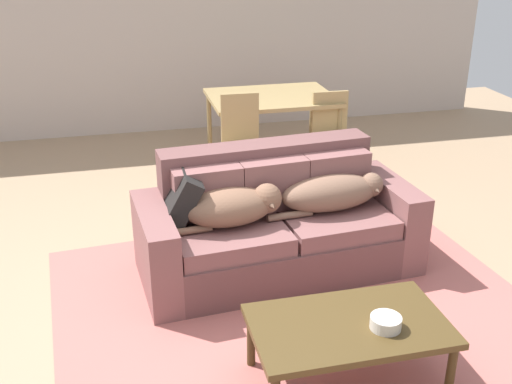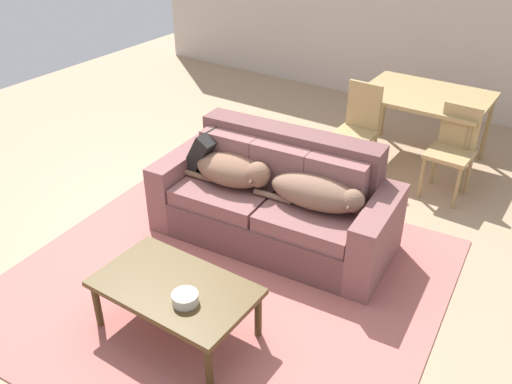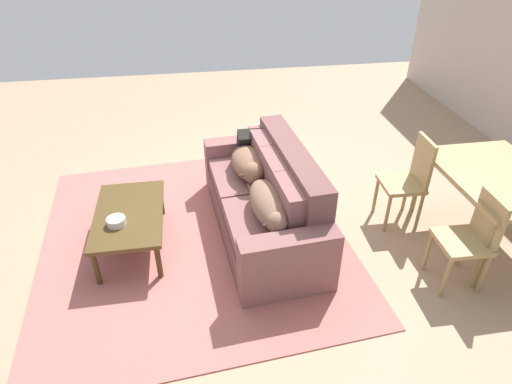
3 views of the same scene
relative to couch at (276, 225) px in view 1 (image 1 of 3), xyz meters
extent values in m
plane|color=tan|center=(-0.29, -0.34, -0.35)|extent=(10.00, 10.00, 0.00)
cube|color=beige|center=(-0.29, 3.66, 1.00)|extent=(8.00, 0.12, 2.70)
cube|color=#BA665F|center=(0.00, -0.75, -0.35)|extent=(3.40, 3.22, 0.01)
cube|color=brown|center=(0.00, -0.06, -0.18)|extent=(1.67, 0.98, 0.33)
cube|color=#815251|center=(-0.40, -0.09, 0.05)|extent=(0.84, 0.88, 0.13)
cube|color=#815251|center=(0.40, -0.02, 0.05)|extent=(0.84, 0.88, 0.13)
cube|color=brown|center=(-0.02, 0.25, 0.34)|extent=(1.62, 0.37, 0.45)
cube|color=#815251|center=(-0.50, 0.02, 0.30)|extent=(0.50, 0.20, 0.38)
cube|color=#815251|center=(0.00, 0.06, 0.30)|extent=(0.50, 0.20, 0.38)
cube|color=#815251|center=(0.49, 0.10, 0.30)|extent=(0.50, 0.20, 0.38)
cube|color=#815251|center=(-0.90, -0.13, -0.04)|extent=(0.28, 0.87, 0.62)
cube|color=#815251|center=(0.91, 0.02, -0.04)|extent=(0.28, 0.87, 0.62)
ellipsoid|color=brown|center=(-0.38, -0.12, 0.25)|extent=(0.67, 0.41, 0.26)
sphere|color=brown|center=(-0.10, -0.12, 0.28)|extent=(0.21, 0.21, 0.21)
cone|color=brown|center=(-0.10, -0.22, 0.27)|extent=(0.10, 0.12, 0.10)
cylinder|color=brown|center=(-0.66, -0.22, 0.15)|extent=(0.29, 0.07, 0.05)
ellipsoid|color=#805C49|center=(0.39, -0.06, 0.25)|extent=(0.77, 0.38, 0.26)
sphere|color=#805C49|center=(0.71, -0.05, 0.28)|extent=(0.18, 0.18, 0.18)
cone|color=brown|center=(0.72, -0.13, 0.27)|extent=(0.09, 0.11, 0.08)
cylinder|color=#805C49|center=(0.06, -0.15, 0.15)|extent=(0.34, 0.08, 0.05)
cube|color=black|center=(-0.70, -0.01, 0.29)|extent=(0.32, 0.40, 0.41)
cube|color=#4E3A1C|center=(0.05, -1.34, 0.03)|extent=(1.08, 0.64, 0.04)
cylinder|color=#423118|center=(0.54, -1.61, -0.17)|extent=(0.05, 0.05, 0.37)
cylinder|color=#423118|center=(-0.44, -1.08, -0.17)|extent=(0.05, 0.05, 0.37)
cylinder|color=#423118|center=(0.54, -1.08, -0.17)|extent=(0.05, 0.05, 0.37)
cylinder|color=silver|center=(0.22, -1.43, 0.09)|extent=(0.17, 0.17, 0.07)
cube|color=tan|center=(0.51, 2.09, 0.40)|extent=(1.28, 0.96, 0.04)
cylinder|color=olive|center=(-0.08, 1.66, 0.01)|extent=(0.05, 0.05, 0.73)
cylinder|color=olive|center=(1.10, 1.66, 0.01)|extent=(0.05, 0.05, 0.73)
cylinder|color=olive|center=(-0.08, 2.52, 0.01)|extent=(0.05, 0.05, 0.73)
cylinder|color=olive|center=(1.10, 2.52, 0.01)|extent=(0.05, 0.05, 0.73)
cube|color=tan|center=(0.06, 1.38, 0.10)|extent=(0.42, 0.42, 0.04)
cube|color=tan|center=(0.06, 1.56, 0.36)|extent=(0.36, 0.05, 0.48)
cylinder|color=#977E50|center=(-0.12, 1.22, -0.14)|extent=(0.04, 0.04, 0.43)
cylinder|color=#977E50|center=(0.22, 1.21, -0.14)|extent=(0.04, 0.04, 0.43)
cylinder|color=#977E50|center=(-0.11, 1.56, -0.14)|extent=(0.04, 0.04, 0.43)
cylinder|color=#977E50|center=(0.23, 1.55, -0.14)|extent=(0.04, 0.04, 0.43)
cube|color=tan|center=(1.00, 1.49, 0.10)|extent=(0.41, 0.41, 0.04)
cube|color=tan|center=(1.00, 1.67, 0.33)|extent=(0.36, 0.05, 0.42)
cylinder|color=#977E50|center=(0.82, 1.33, -0.14)|extent=(0.04, 0.04, 0.43)
cylinder|color=#977E50|center=(1.16, 1.32, -0.14)|extent=(0.04, 0.04, 0.43)
cylinder|color=#977E50|center=(0.83, 1.67, -0.14)|extent=(0.04, 0.04, 0.43)
cylinder|color=#977E50|center=(1.17, 1.66, -0.14)|extent=(0.04, 0.04, 0.43)
camera|label=1|loc=(-1.11, -3.98, 2.07)|focal=43.72mm
camera|label=2|loc=(2.06, -3.37, 2.43)|focal=38.43mm
camera|label=3|loc=(3.51, -0.68, 2.47)|focal=30.41mm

